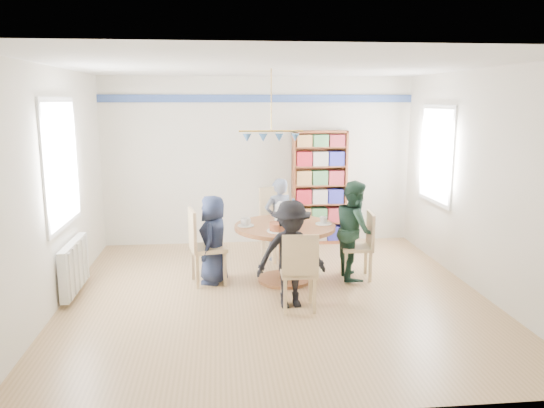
{
  "coord_description": "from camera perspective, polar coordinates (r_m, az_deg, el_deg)",
  "views": [
    {
      "loc": [
        -0.66,
        -6.06,
        2.32
      ],
      "look_at": [
        0.0,
        0.4,
        1.05
      ],
      "focal_mm": 35.0,
      "sensor_mm": 36.0,
      "label": 1
    }
  ],
  "objects": [
    {
      "name": "chair_right",
      "position": [
        7.08,
        9.69,
        -4.09
      ],
      "size": [
        0.42,
        0.42,
        0.89
      ],
      "color": "tan",
      "rests_on": "ground"
    },
    {
      "name": "person_left",
      "position": [
        6.83,
        -6.31,
        -3.82
      ],
      "size": [
        0.48,
        0.63,
        1.14
      ],
      "primitive_type": "imported",
      "rotation": [
        0.0,
        0.0,
        -1.8
      ],
      "color": "#192038",
      "rests_on": "ground"
    },
    {
      "name": "bookshelf",
      "position": [
        8.67,
        5.09,
        1.67
      ],
      "size": [
        0.88,
        0.26,
        1.85
      ],
      "color": "brown",
      "rests_on": "ground"
    },
    {
      "name": "dining_table",
      "position": [
        6.85,
        1.39,
        -3.84
      ],
      "size": [
        1.3,
        1.3,
        0.75
      ],
      "color": "brown",
      "rests_on": "ground"
    },
    {
      "name": "room_shell",
      "position": [
        6.97,
        -2.53,
        5.53
      ],
      "size": [
        5.0,
        5.0,
        5.0
      ],
      "color": "white",
      "rests_on": "ground"
    },
    {
      "name": "person_right",
      "position": [
        7.05,
        8.89,
        -2.75
      ],
      "size": [
        0.53,
        0.66,
        1.3
      ],
      "primitive_type": "imported",
      "rotation": [
        0.0,
        0.0,
        1.52
      ],
      "color": "#193325",
      "rests_on": "ground"
    },
    {
      "name": "person_far",
      "position": [
        7.74,
        0.72,
        -1.68
      ],
      "size": [
        0.52,
        0.43,
        1.22
      ],
      "primitive_type": "imported",
      "rotation": [
        0.0,
        0.0,
        3.49
      ],
      "color": "gray",
      "rests_on": "ground"
    },
    {
      "name": "chair_far",
      "position": [
        7.88,
        0.57,
        -1.68
      ],
      "size": [
        0.59,
        0.59,
        1.05
      ],
      "color": "tan",
      "rests_on": "ground"
    },
    {
      "name": "tableware",
      "position": [
        6.81,
        1.16,
        -1.65
      ],
      "size": [
        1.22,
        1.22,
        0.32
      ],
      "color": "white",
      "rests_on": "dining_table"
    },
    {
      "name": "chair_near",
      "position": [
        5.91,
        2.94,
        -6.92
      ],
      "size": [
        0.41,
        0.41,
        0.9
      ],
      "color": "tan",
      "rests_on": "ground"
    },
    {
      "name": "chair_left",
      "position": [
        6.82,
        -7.57,
        -4.18
      ],
      "size": [
        0.51,
        0.51,
        0.98
      ],
      "color": "tan",
      "rests_on": "ground"
    },
    {
      "name": "radiator",
      "position": [
        6.88,
        -20.48,
        -6.29
      ],
      "size": [
        0.12,
        1.0,
        0.6
      ],
      "color": "silver",
      "rests_on": "ground"
    },
    {
      "name": "person_near",
      "position": [
        6.0,
        2.06,
        -5.44
      ],
      "size": [
        0.85,
        0.55,
        1.23
      ],
      "primitive_type": "imported",
      "rotation": [
        0.0,
        0.0,
        0.12
      ],
      "color": "black",
      "rests_on": "ground"
    },
    {
      "name": "ground",
      "position": [
        6.52,
        0.36,
        -9.78
      ],
      "size": [
        5.0,
        5.0,
        0.0
      ],
      "primitive_type": "plane",
      "color": "tan"
    }
  ]
}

